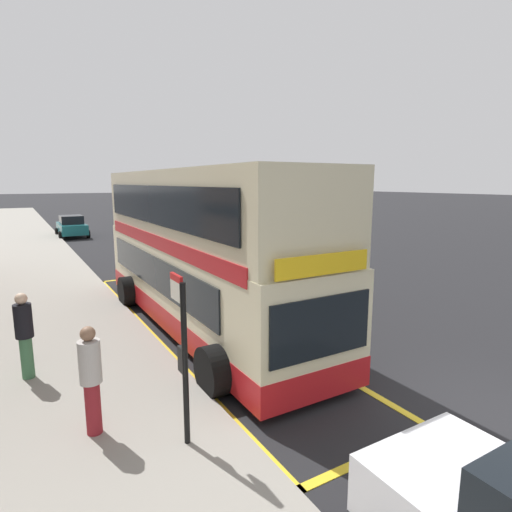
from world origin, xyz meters
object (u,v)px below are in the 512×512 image
object	(u,v)px
double_decker_bus	(200,255)
parked_car_maroon_ahead	(246,240)
parked_car_teal_across	(72,226)
pedestrian_further_back	(91,376)
parked_car_white_behind	(169,228)
pedestrian_waiting_near_sign	(24,332)
bus_stop_sign	(183,346)

from	to	relation	value
double_decker_bus	parked_car_maroon_ahead	size ratio (longest dim) A/B	2.58
double_decker_bus	parked_car_maroon_ahead	distance (m)	12.39
parked_car_teal_across	double_decker_bus	bearing A→B (deg)	-87.42
parked_car_maroon_ahead	pedestrian_further_back	size ratio (longest dim) A/B	2.36
parked_car_maroon_ahead	parked_car_white_behind	bearing A→B (deg)	-79.82
pedestrian_waiting_near_sign	pedestrian_further_back	size ratio (longest dim) A/B	1.01
double_decker_bus	parked_car_white_behind	distance (m)	18.97
bus_stop_sign	pedestrian_further_back	world-z (taller)	bus_stop_sign
double_decker_bus	pedestrian_waiting_near_sign	bearing A→B (deg)	-161.08
parked_car_white_behind	pedestrian_waiting_near_sign	distance (m)	21.97
pedestrian_waiting_near_sign	pedestrian_further_back	world-z (taller)	pedestrian_waiting_near_sign
double_decker_bus	parked_car_teal_across	distance (m)	23.10
double_decker_bus	parked_car_teal_across	bearing A→B (deg)	91.62
parked_car_maroon_ahead	pedestrian_waiting_near_sign	bearing A→B (deg)	42.29
parked_car_teal_across	parked_car_white_behind	bearing A→B (deg)	-38.67
parked_car_white_behind	pedestrian_waiting_near_sign	world-z (taller)	pedestrian_waiting_near_sign
pedestrian_waiting_near_sign	pedestrian_further_back	bearing A→B (deg)	-72.89
double_decker_bus	parked_car_maroon_ahead	xyz separation A→B (m)	(7.10, 10.07, -1.26)
double_decker_bus	pedestrian_further_back	size ratio (longest dim) A/B	6.08
pedestrian_waiting_near_sign	bus_stop_sign	bearing A→B (deg)	-60.80
parked_car_teal_across	pedestrian_waiting_near_sign	size ratio (longest dim) A/B	2.35
parked_car_white_behind	pedestrian_further_back	distance (m)	24.10
parked_car_maroon_ahead	pedestrian_waiting_near_sign	distance (m)	16.38
bus_stop_sign	pedestrian_further_back	size ratio (longest dim) A/B	1.46
parked_car_teal_across	parked_car_maroon_ahead	bearing A→B (deg)	-58.21
parked_car_maroon_ahead	parked_car_white_behind	size ratio (longest dim) A/B	1.00
bus_stop_sign	pedestrian_further_back	distance (m)	1.60
parked_car_teal_across	parked_car_white_behind	distance (m)	7.63
pedestrian_further_back	bus_stop_sign	bearing A→B (deg)	-37.48
parked_car_maroon_ahead	double_decker_bus	bearing A→B (deg)	52.01
double_decker_bus	parked_car_maroon_ahead	world-z (taller)	double_decker_bus
double_decker_bus	bus_stop_sign	bearing A→B (deg)	-115.43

